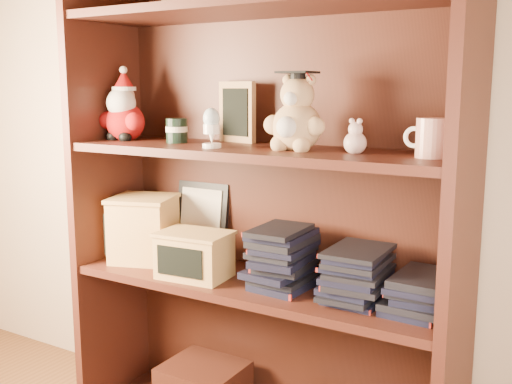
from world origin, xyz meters
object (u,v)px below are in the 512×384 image
Objects in this scene: bookcase at (264,203)px; grad_teddy_bear at (296,120)px; teacher_mug at (431,138)px; treats_box at (144,228)px.

bookcase is 0.29m from grad_teddy_bear.
bookcase is 7.26× the size of grad_teddy_bear.
teacher_mug is 0.44× the size of treats_box.
grad_teddy_bear is at bearing -178.96° from teacher_mug.
bookcase is 6.39× the size of treats_box.
bookcase is at bearing 6.79° from treats_box.
bookcase is 0.45m from treats_box.
bookcase reaches higher than treats_box.
bookcase is 0.55m from teacher_mug.
teacher_mug reaches higher than treats_box.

